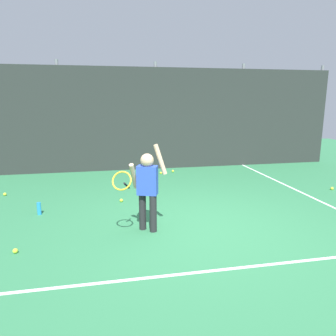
# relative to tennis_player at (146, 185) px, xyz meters

# --- Properties ---
(ground_plane) EXTENTS (20.00, 20.00, 0.00)m
(ground_plane) POSITION_rel_tennis_player_xyz_m (0.88, -0.06, -0.73)
(ground_plane) COLOR #2D7247
(court_line_baseline) EXTENTS (9.00, 0.05, 0.00)m
(court_line_baseline) POSITION_rel_tennis_player_xyz_m (0.88, -1.32, -0.72)
(court_line_baseline) COLOR white
(court_line_baseline) RESTS_ON ground
(court_line_sideline) EXTENTS (0.05, 9.00, 0.00)m
(court_line_sideline) POSITION_rel_tennis_player_xyz_m (3.58, 0.94, -0.72)
(court_line_sideline) COLOR white
(court_line_sideline) RESTS_ON ground
(back_fence_windscreen) EXTENTS (10.79, 0.08, 2.87)m
(back_fence_windscreen) POSITION_rel_tennis_player_xyz_m (0.88, 4.45, 0.71)
(back_fence_windscreen) COLOR #282D2B
(back_fence_windscreen) RESTS_ON ground
(fence_post_1) EXTENTS (0.09, 0.09, 3.02)m
(fence_post_1) POSITION_rel_tennis_player_xyz_m (-1.75, 4.51, 0.78)
(fence_post_1) COLOR slate
(fence_post_1) RESTS_ON ground
(fence_post_2) EXTENTS (0.09, 0.09, 3.02)m
(fence_post_2) POSITION_rel_tennis_player_xyz_m (0.88, 4.51, 0.78)
(fence_post_2) COLOR slate
(fence_post_2) RESTS_ON ground
(fence_post_3) EXTENTS (0.09, 0.09, 3.02)m
(fence_post_3) POSITION_rel_tennis_player_xyz_m (3.50, 4.51, 0.78)
(fence_post_3) COLOR slate
(fence_post_3) RESTS_ON ground
(fence_post_4) EXTENTS (0.09, 0.09, 3.02)m
(fence_post_4) POSITION_rel_tennis_player_xyz_m (6.12, 4.51, 0.78)
(fence_post_4) COLOR slate
(fence_post_4) RESTS_ON ground
(tennis_player) EXTENTS (0.85, 0.56, 1.35)m
(tennis_player) POSITION_rel_tennis_player_xyz_m (0.00, 0.00, 0.00)
(tennis_player) COLOR #232326
(tennis_player) RESTS_ON ground
(water_bottle) EXTENTS (0.07, 0.07, 0.22)m
(water_bottle) POSITION_rel_tennis_player_xyz_m (-1.77, 1.07, -0.62)
(water_bottle) COLOR #268CD8
(water_bottle) RESTS_ON ground
(tennis_ball_0) EXTENTS (0.07, 0.07, 0.07)m
(tennis_ball_0) POSITION_rel_tennis_player_xyz_m (-2.70, 2.39, -0.69)
(tennis_ball_0) COLOR #CCE033
(tennis_ball_0) RESTS_ON ground
(tennis_ball_1) EXTENTS (0.07, 0.07, 0.07)m
(tennis_ball_1) POSITION_rel_tennis_player_xyz_m (-0.32, 1.48, -0.69)
(tennis_ball_1) COLOR #CCE033
(tennis_ball_1) RESTS_ON ground
(tennis_ball_2) EXTENTS (0.07, 0.07, 0.07)m
(tennis_ball_2) POSITION_rel_tennis_player_xyz_m (0.88, 3.70, -0.69)
(tennis_ball_2) COLOR #CCE033
(tennis_ball_2) RESTS_ON ground
(tennis_ball_3) EXTENTS (0.07, 0.07, 0.07)m
(tennis_ball_3) POSITION_rel_tennis_player_xyz_m (4.38, 1.42, -0.69)
(tennis_ball_3) COLOR #CCE033
(tennis_ball_3) RESTS_ON ground
(tennis_ball_4) EXTENTS (0.07, 0.07, 0.07)m
(tennis_ball_4) POSITION_rel_tennis_player_xyz_m (-1.80, -0.39, -0.69)
(tennis_ball_4) COLOR #CCE033
(tennis_ball_4) RESTS_ON ground
(tennis_ball_5) EXTENTS (0.07, 0.07, 0.07)m
(tennis_ball_5) POSITION_rel_tennis_player_xyz_m (1.24, 3.85, -0.69)
(tennis_ball_5) COLOR #CCE033
(tennis_ball_5) RESTS_ON ground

